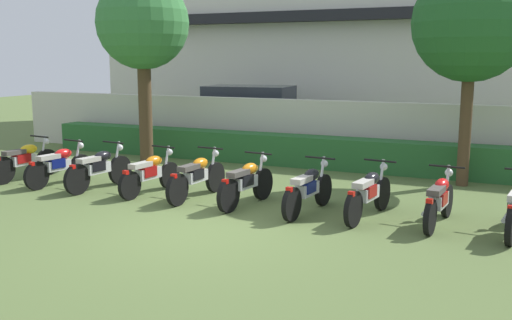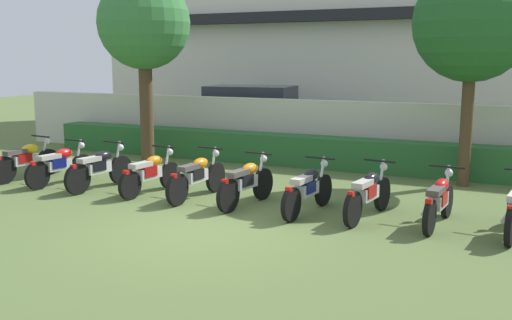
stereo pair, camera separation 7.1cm
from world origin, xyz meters
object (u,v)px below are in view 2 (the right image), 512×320
(motorcycle_in_row_3, at_px, (150,173))
(motorcycle_in_row_4, at_px, (197,176))
(tree_near_inspector, at_px, (144,25))
(tree_far_side, at_px, (472,24))
(parked_car, at_px, (255,116))
(motorcycle_in_row_5, at_px, (246,182))
(motorcycle_in_row_8, at_px, (439,200))
(motorcycle_in_row_6, at_px, (308,189))
(motorcycle_in_row_1, at_px, (60,165))
(motorcycle_in_row_7, at_px, (368,193))
(motorcycle_in_row_2, at_px, (99,168))
(motorcycle_in_row_0, at_px, (26,160))

(motorcycle_in_row_3, distance_m, motorcycle_in_row_4, 1.08)
(tree_near_inspector, bearing_deg, tree_far_side, 3.23)
(parked_car, relative_size, tree_near_inspector, 0.96)
(motorcycle_in_row_5, bearing_deg, motorcycle_in_row_3, 95.68)
(motorcycle_in_row_8, bearing_deg, motorcycle_in_row_6, 98.34)
(tree_far_side, distance_m, motorcycle_in_row_6, 5.25)
(parked_car, xyz_separation_m, motorcycle_in_row_8, (6.76, -7.31, -0.50))
(motorcycle_in_row_1, relative_size, motorcycle_in_row_7, 0.93)
(parked_car, xyz_separation_m, motorcycle_in_row_2, (-0.20, -7.43, -0.48))
(motorcycle_in_row_4, height_order, motorcycle_in_row_6, motorcycle_in_row_4)
(tree_near_inspector, relative_size, tree_far_side, 1.03)
(motorcycle_in_row_2, xyz_separation_m, motorcycle_in_row_8, (6.96, 0.13, -0.02))
(parked_car, height_order, motorcycle_in_row_6, parked_car)
(tree_near_inspector, relative_size, motorcycle_in_row_5, 2.67)
(motorcycle_in_row_1, xyz_separation_m, motorcycle_in_row_4, (3.41, 0.14, 0.01))
(motorcycle_in_row_2, bearing_deg, tree_near_inspector, 24.46)
(motorcycle_in_row_3, bearing_deg, motorcycle_in_row_7, -83.04)
(parked_car, height_order, motorcycle_in_row_1, parked_car)
(motorcycle_in_row_6, bearing_deg, tree_far_side, -26.21)
(motorcycle_in_row_3, relative_size, motorcycle_in_row_8, 0.98)
(tree_near_inspector, bearing_deg, motorcycle_in_row_2, -72.56)
(motorcycle_in_row_1, distance_m, motorcycle_in_row_2, 1.09)
(motorcycle_in_row_3, bearing_deg, parked_car, 14.75)
(motorcycle_in_row_2, xyz_separation_m, motorcycle_in_row_6, (4.70, -0.00, -0.01))
(motorcycle_in_row_0, bearing_deg, motorcycle_in_row_7, -83.94)
(motorcycle_in_row_7, bearing_deg, motorcycle_in_row_6, 103.46)
(motorcycle_in_row_2, relative_size, motorcycle_in_row_5, 1.02)
(tree_far_side, relative_size, motorcycle_in_row_6, 2.48)
(tree_far_side, bearing_deg, motorcycle_in_row_8, -90.74)
(tree_near_inspector, bearing_deg, motorcycle_in_row_8, -20.94)
(tree_near_inspector, xyz_separation_m, motorcycle_in_row_8, (7.95, -3.04, -3.17))
(tree_far_side, bearing_deg, motorcycle_in_row_3, -148.42)
(motorcycle_in_row_0, xyz_separation_m, motorcycle_in_row_5, (5.66, -0.09, -0.00))
(motorcycle_in_row_2, height_order, motorcycle_in_row_5, motorcycle_in_row_2)
(motorcycle_in_row_7, distance_m, motorcycle_in_row_8, 1.18)
(motorcycle_in_row_3, relative_size, motorcycle_in_row_6, 0.94)
(motorcycle_in_row_1, xyz_separation_m, motorcycle_in_row_6, (5.79, 0.01, 0.00))
(motorcycle_in_row_1, height_order, motorcycle_in_row_3, motorcycle_in_row_1)
(motorcycle_in_row_2, xyz_separation_m, motorcycle_in_row_5, (3.46, 0.01, -0.00))
(motorcycle_in_row_3, height_order, motorcycle_in_row_4, motorcycle_in_row_4)
(motorcycle_in_row_0, xyz_separation_m, motorcycle_in_row_1, (1.12, -0.11, -0.01))
(motorcycle_in_row_0, relative_size, motorcycle_in_row_6, 0.97)
(motorcycle_in_row_3, height_order, motorcycle_in_row_6, motorcycle_in_row_6)
(tree_near_inspector, xyz_separation_m, tree_far_side, (8.00, 0.45, -0.14))
(motorcycle_in_row_4, xyz_separation_m, motorcycle_in_row_5, (1.14, -0.12, -0.00))
(motorcycle_in_row_1, bearing_deg, motorcycle_in_row_4, -80.29)
(parked_car, relative_size, motorcycle_in_row_8, 2.54)
(motorcycle_in_row_0, distance_m, motorcycle_in_row_3, 3.44)
(motorcycle_in_row_7, bearing_deg, tree_near_inspector, 73.50)
(motorcycle_in_row_1, distance_m, motorcycle_in_row_7, 6.87)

